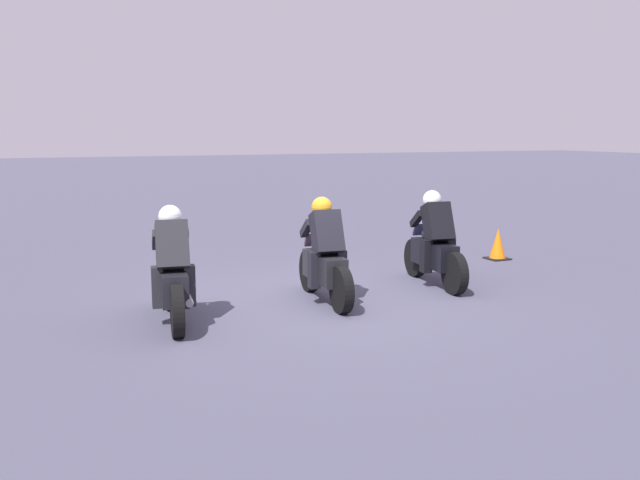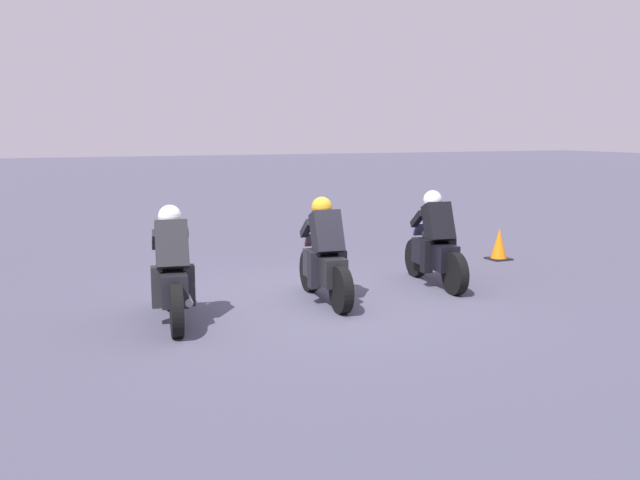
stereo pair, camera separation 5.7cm
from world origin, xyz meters
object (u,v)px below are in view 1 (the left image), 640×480
object	(u,v)px
rider_lane_a	(435,246)
rider_lane_c	(173,275)
rider_lane_b	(325,259)
traffic_cone	(498,245)

from	to	relation	value
rider_lane_a	rider_lane_c	distance (m)	4.32
rider_lane_a	rider_lane_b	size ratio (longest dim) A/B	1.00
rider_lane_b	rider_lane_c	bearing A→B (deg)	100.95
rider_lane_a	rider_lane_c	bearing A→B (deg)	103.90
traffic_cone	rider_lane_b	bearing A→B (deg)	111.22
rider_lane_c	traffic_cone	xyz separation A→B (m)	(1.94, -6.67, -0.34)
traffic_cone	rider_lane_a	bearing A→B (deg)	120.94
rider_lane_a	rider_lane_b	bearing A→B (deg)	105.25
rider_lane_c	rider_lane_a	bearing A→B (deg)	-74.42
rider_lane_a	rider_lane_c	world-z (taller)	same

